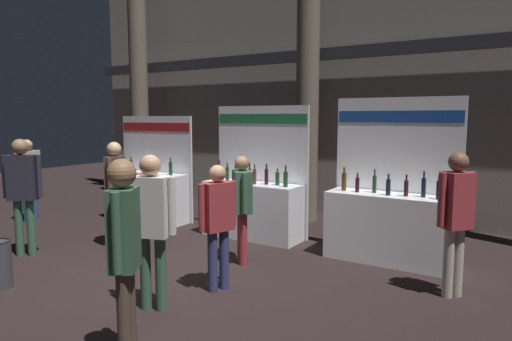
% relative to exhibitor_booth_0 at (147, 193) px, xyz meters
% --- Properties ---
extents(ground_plane, '(27.49, 27.49, 0.00)m').
position_rel_exhibitor_booth_0_xyz_m(ground_plane, '(2.83, -2.33, -0.59)').
color(ground_plane, black).
extents(hall_colonnade, '(13.75, 1.29, 6.40)m').
position_rel_exhibitor_booth_0_xyz_m(hall_colonnade, '(2.83, 2.61, 2.56)').
color(hall_colonnade, gray).
rests_on(hall_colonnade, ground_plane).
extents(exhibitor_booth_0, '(1.97, 0.72, 2.20)m').
position_rel_exhibitor_booth_0_xyz_m(exhibitor_booth_0, '(0.00, 0.00, 0.00)').
color(exhibitor_booth_0, white).
rests_on(exhibitor_booth_0, ground_plane).
extents(exhibitor_booth_1, '(1.93, 0.66, 2.39)m').
position_rel_exhibitor_booth_0_xyz_m(exhibitor_booth_1, '(2.61, 0.07, 0.01)').
color(exhibitor_booth_1, white).
rests_on(exhibitor_booth_1, ground_plane).
extents(exhibitor_booth_2, '(1.94, 0.66, 2.48)m').
position_rel_exhibitor_booth_0_xyz_m(exhibitor_booth_2, '(5.10, -0.00, 0.04)').
color(exhibitor_booth_2, white).
rests_on(exhibitor_booth_2, ground_plane).
extents(visitor_0, '(0.41, 0.42, 1.78)m').
position_rel_exhibitor_booth_0_xyz_m(visitor_0, '(6.16, -0.96, 0.47)').
color(visitor_0, '#ADA393').
rests_on(visitor_0, ground_plane).
extents(visitor_1, '(0.35, 0.42, 1.84)m').
position_rel_exhibitor_booth_0_xyz_m(visitor_1, '(4.03, -4.18, 0.50)').
color(visitor_1, '#47382D').
rests_on(visitor_1, ground_plane).
extents(visitor_2, '(0.50, 0.42, 1.85)m').
position_rel_exhibitor_booth_0_xyz_m(visitor_2, '(0.16, -2.79, 0.52)').
color(visitor_2, '#33563D').
rests_on(visitor_2, ground_plane).
extents(visitor_3, '(0.56, 0.35, 1.78)m').
position_rel_exhibitor_booth_0_xyz_m(visitor_3, '(3.35, -3.18, 0.48)').
color(visitor_3, '#33563D').
rests_on(visitor_3, ground_plane).
extents(visitor_4, '(0.47, 0.48, 1.62)m').
position_rel_exhibitor_booth_0_xyz_m(visitor_4, '(3.28, -1.27, 0.38)').
color(visitor_4, maroon).
rests_on(visitor_4, ground_plane).
extents(visitor_5, '(0.32, 0.52, 1.60)m').
position_rel_exhibitor_booth_0_xyz_m(visitor_5, '(3.61, -2.31, 0.34)').
color(visitor_5, navy).
rests_on(visitor_5, ground_plane).
extents(visitor_6, '(0.26, 0.54, 1.72)m').
position_rel_exhibitor_booth_0_xyz_m(visitor_6, '(-2.10, -1.33, 0.42)').
color(visitor_6, navy).
rests_on(visitor_6, ground_plane).
extents(visitor_7, '(0.37, 0.49, 1.78)m').
position_rel_exhibitor_booth_0_xyz_m(visitor_7, '(0.97, -1.66, 0.47)').
color(visitor_7, '#23232D').
rests_on(visitor_7, ground_plane).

